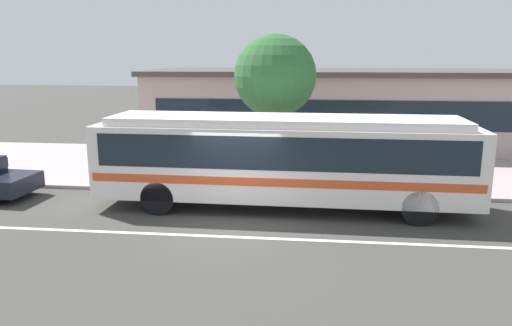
% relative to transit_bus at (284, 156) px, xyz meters
% --- Properties ---
extents(ground_plane, '(120.00, 120.00, 0.00)m').
position_rel_transit_bus_xyz_m(ground_plane, '(-1.29, -1.84, -1.64)').
color(ground_plane, '#3C3B38').
extents(sidewalk_slab, '(60.00, 8.00, 0.12)m').
position_rel_transit_bus_xyz_m(sidewalk_slab, '(-1.29, 5.35, -1.58)').
color(sidewalk_slab, '#A49295').
rests_on(sidewalk_slab, ground_plane).
extents(lane_stripe_center, '(56.00, 0.16, 0.01)m').
position_rel_transit_bus_xyz_m(lane_stripe_center, '(-1.29, -2.64, -1.64)').
color(lane_stripe_center, silver).
rests_on(lane_stripe_center, ground_plane).
extents(transit_bus, '(11.33, 2.61, 2.82)m').
position_rel_transit_bus_xyz_m(transit_bus, '(0.00, 0.00, 0.00)').
color(transit_bus, white).
rests_on(transit_bus, ground_plane).
extents(pedestrian_waiting_near_sign, '(0.47, 0.47, 1.67)m').
position_rel_transit_bus_xyz_m(pedestrian_waiting_near_sign, '(4.81, 2.96, -0.55)').
color(pedestrian_waiting_near_sign, '#666950').
rests_on(pedestrian_waiting_near_sign, sidewalk_slab).
extents(pedestrian_walking_along_curb, '(0.35, 0.35, 1.76)m').
position_rel_transit_bus_xyz_m(pedestrian_walking_along_curb, '(-1.26, 3.09, -0.49)').
color(pedestrian_walking_along_curb, '#2C3648').
rests_on(pedestrian_walking_along_curb, sidewalk_slab).
extents(street_tree_near_stop, '(2.99, 2.99, 5.25)m').
position_rel_transit_bus_xyz_m(street_tree_near_stop, '(-0.56, 3.53, 2.21)').
color(street_tree_near_stop, brown).
rests_on(street_tree_near_stop, sidewalk_slab).
extents(station_building, '(21.03, 7.19, 3.87)m').
position_rel_transit_bus_xyz_m(station_building, '(3.11, 11.05, 0.30)').
color(station_building, '#B19C93').
rests_on(station_building, ground_plane).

